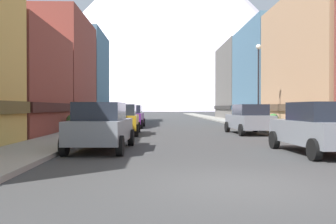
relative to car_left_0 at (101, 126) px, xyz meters
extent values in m
plane|color=#393939|center=(3.80, -6.24, -0.90)|extent=(400.00, 400.00, 0.00)
cube|color=gray|center=(-2.45, 28.76, -0.82)|extent=(2.50, 100.00, 0.15)
cube|color=gray|center=(10.05, 28.76, -0.82)|extent=(2.50, 100.00, 0.15)
cube|color=brown|center=(-6.77, 16.65, 3.58)|extent=(6.15, 9.39, 8.96)
cube|color=#3B1B16|center=(-6.77, 16.65, 0.70)|extent=(6.45, 9.39, 0.50)
cube|color=slate|center=(-7.87, 26.28, 3.92)|extent=(8.34, 9.10, 9.63)
cube|color=#22333F|center=(-7.87, 26.28, 0.70)|extent=(8.64, 9.10, 0.50)
cube|color=tan|center=(14.63, 12.15, 3.93)|extent=(6.66, 12.87, 9.66)
cube|color=brown|center=(14.63, 12.15, 0.70)|extent=(6.96, 12.87, 0.50)
cube|color=slate|center=(15.80, 24.94, 4.25)|extent=(9.00, 12.17, 10.29)
cube|color=#22333F|center=(15.80, 24.94, 0.70)|extent=(9.30, 12.17, 0.50)
cube|color=#66605B|center=(14.41, 37.77, 4.34)|extent=(6.22, 12.71, 10.48)
cube|color=#2D2B29|center=(14.41, 37.77, 0.70)|extent=(6.52, 12.71, 0.50)
cube|color=slate|center=(0.00, 0.06, -0.16)|extent=(2.01, 4.47, 0.80)
cube|color=#1E232D|center=(-0.01, -0.19, 0.56)|extent=(1.68, 2.26, 0.64)
cylinder|color=black|center=(-0.85, 1.75, -0.56)|extent=(0.25, 0.69, 0.68)
cylinder|color=black|center=(0.98, 1.68, -0.56)|extent=(0.25, 0.69, 0.68)
cylinder|color=black|center=(-0.98, -1.55, -0.56)|extent=(0.25, 0.69, 0.68)
cylinder|color=black|center=(0.86, -1.62, -0.56)|extent=(0.25, 0.69, 0.68)
cube|color=#B28419|center=(0.00, 7.94, -0.16)|extent=(1.92, 4.43, 0.80)
cube|color=#1E232D|center=(0.01, 7.69, 0.56)|extent=(1.64, 2.23, 0.64)
cylinder|color=black|center=(-0.95, 9.58, -0.56)|extent=(0.23, 0.68, 0.68)
cylinder|color=black|center=(0.89, 9.61, -0.56)|extent=(0.23, 0.68, 0.68)
cylinder|color=black|center=(-0.89, 6.28, -0.56)|extent=(0.23, 0.68, 0.68)
cylinder|color=black|center=(0.95, 6.31, -0.56)|extent=(0.23, 0.68, 0.68)
cube|color=#591E72|center=(0.00, 15.39, -0.16)|extent=(1.93, 4.43, 0.80)
cube|color=#1E232D|center=(0.01, 15.64, 0.56)|extent=(1.64, 2.23, 0.64)
cylinder|color=black|center=(0.89, 13.73, -0.56)|extent=(0.23, 0.68, 0.68)
cylinder|color=black|center=(-0.95, 13.76, -0.56)|extent=(0.23, 0.68, 0.68)
cylinder|color=black|center=(0.95, 17.03, -0.56)|extent=(0.23, 0.68, 0.68)
cylinder|color=black|center=(-0.89, 17.06, -0.56)|extent=(0.23, 0.68, 0.68)
cube|color=slate|center=(7.60, -1.22, -0.16)|extent=(2.02, 4.47, 0.80)
cube|color=#1E232D|center=(7.61, -1.47, 0.56)|extent=(1.69, 2.26, 0.64)
cylinder|color=black|center=(6.62, 0.39, -0.56)|extent=(0.25, 0.69, 0.68)
cylinder|color=black|center=(8.45, 0.47, -0.56)|extent=(0.25, 0.69, 0.68)
cylinder|color=black|center=(6.75, -2.90, -0.56)|extent=(0.25, 0.69, 0.68)
cube|color=slate|center=(7.60, 8.20, -0.16)|extent=(2.05, 4.48, 0.80)
cube|color=#1E232D|center=(7.61, 7.95, 0.56)|extent=(1.71, 2.28, 0.64)
cylinder|color=black|center=(6.60, 9.80, -0.56)|extent=(0.25, 0.69, 0.68)
cylinder|color=black|center=(8.44, 9.89, -0.56)|extent=(0.25, 0.69, 0.68)
cylinder|color=black|center=(6.76, 6.50, -0.56)|extent=(0.25, 0.69, 0.68)
cylinder|color=black|center=(8.60, 6.59, -0.56)|extent=(0.25, 0.69, 0.68)
cylinder|color=#4C5156|center=(10.15, 4.14, -0.30)|extent=(0.56, 0.56, 0.90)
cylinder|color=#2D2D33|center=(10.15, 4.14, 0.19)|extent=(0.59, 0.59, 0.08)
cylinder|color=#4C4C51|center=(-3.20, 9.04, -0.54)|extent=(0.42, 0.42, 0.42)
sphere|color=#345D29|center=(-3.20, 9.04, -0.07)|extent=(0.65, 0.65, 0.65)
cylinder|color=#4C4C51|center=(10.80, 13.51, -0.59)|extent=(0.46, 0.46, 0.32)
sphere|color=#356F33|center=(10.80, 13.51, -0.13)|extent=(0.76, 0.76, 0.76)
cylinder|color=#4C4C51|center=(-3.20, 9.49, -0.55)|extent=(0.55, 0.55, 0.40)
sphere|color=#286226|center=(-3.20, 9.49, -0.16)|extent=(0.47, 0.47, 0.47)
cylinder|color=#333338|center=(-2.45, 12.38, -0.05)|extent=(0.36, 0.36, 1.41)
sphere|color=tan|center=(-2.45, 12.38, 0.77)|extent=(0.22, 0.22, 0.22)
cylinder|color=black|center=(9.15, 11.69, 2.00)|extent=(0.12, 0.12, 5.50)
sphere|color=white|center=(9.15, 11.69, 4.93)|extent=(0.36, 0.36, 0.36)
cone|color=silver|center=(12.49, 253.76, 66.80)|extent=(245.20, 245.20, 135.39)
camera|label=1|loc=(2.07, -13.62, 0.69)|focal=39.09mm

